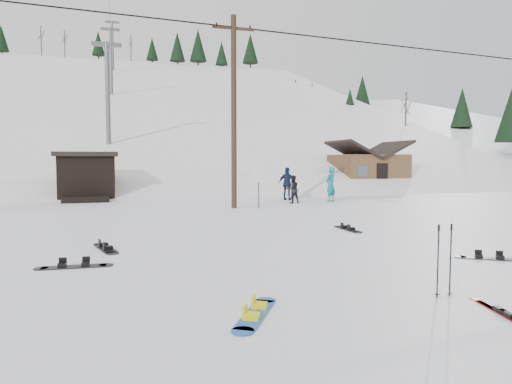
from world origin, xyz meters
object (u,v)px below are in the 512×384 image
object	(u,v)px
hero_skis	(503,314)
utility_pole	(234,109)
hero_snowboard	(255,313)
cabin	(368,171)

from	to	relation	value
hero_skis	utility_pole	bearing A→B (deg)	102.77
utility_pole	hero_snowboard	xyz separation A→B (m)	(-3.31, -14.78, -4.65)
cabin	hero_snowboard	xyz separation A→B (m)	(-16.31, -24.78, -1.45)
cabin	hero_skis	size ratio (longest dim) A/B	3.33
cabin	hero_skis	distance (m)	28.86
hero_snowboard	cabin	bearing A→B (deg)	-2.54
hero_snowboard	hero_skis	bearing A→B (deg)	-75.83
utility_pole	hero_snowboard	bearing A→B (deg)	-102.61
utility_pole	cabin	world-z (taller)	utility_pole
hero_snowboard	hero_skis	size ratio (longest dim) A/B	0.92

